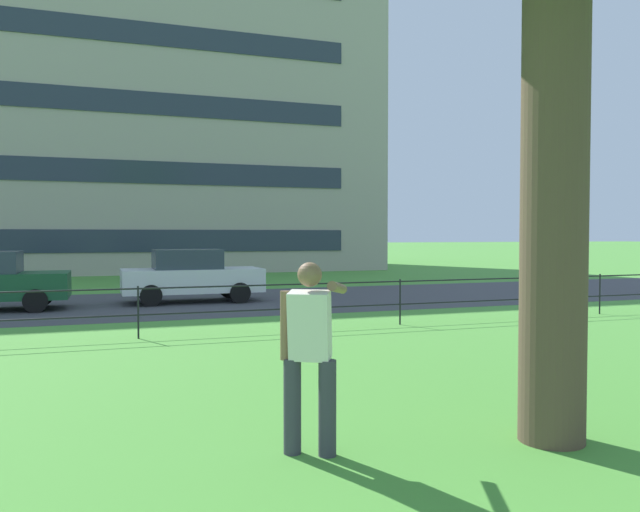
% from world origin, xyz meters
% --- Properties ---
extents(street_strip, '(80.00, 7.41, 0.01)m').
position_xyz_m(street_strip, '(0.00, 19.85, 0.00)').
color(street_strip, '#424247').
rests_on(street_strip, ground).
extents(park_fence, '(33.17, 0.04, 1.00)m').
position_xyz_m(park_fence, '(-0.00, 13.78, 0.68)').
color(park_fence, black).
rests_on(park_fence, ground).
extents(person_thrower, '(0.77, 0.67, 1.73)m').
position_xyz_m(person_thrower, '(1.05, 6.73, 0.93)').
color(person_thrower, '#383842').
rests_on(person_thrower, ground).
extents(car_white_left, '(4.01, 1.83, 1.54)m').
position_xyz_m(car_white_left, '(1.88, 20.03, 0.78)').
color(car_white_left, silver).
rests_on(car_white_left, ground).
extents(apartment_building_background, '(35.38, 15.03, 17.14)m').
position_xyz_m(apartment_building_background, '(-2.96, 40.63, 8.57)').
color(apartment_building_background, '#ADA393').
rests_on(apartment_building_background, ground).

